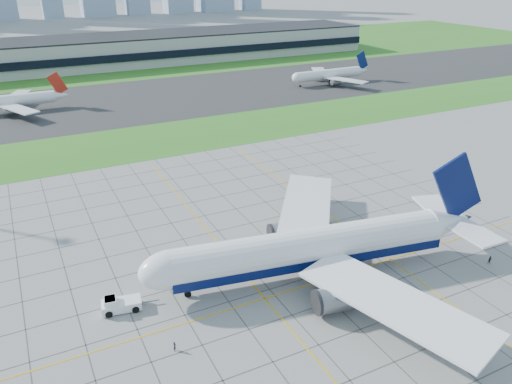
{
  "coord_description": "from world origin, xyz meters",
  "views": [
    {
      "loc": [
        -43.32,
        -64.94,
        53.44
      ],
      "look_at": [
        1.76,
        24.84,
        7.0
      ],
      "focal_mm": 35.0,
      "sensor_mm": 36.0,
      "label": 1
    }
  ],
  "objects_px": {
    "airliner": "(312,248)",
    "crew_near": "(175,346)",
    "distant_jet_1": "(12,101)",
    "pushback_tug": "(119,304)",
    "crew_far": "(490,260)",
    "distant_jet_2": "(329,74)"
  },
  "relations": [
    {
      "from": "distant_jet_1",
      "to": "distant_jet_2",
      "type": "bearing_deg",
      "value": -5.6
    },
    {
      "from": "pushback_tug",
      "to": "distant_jet_2",
      "type": "height_order",
      "value": "distant_jet_2"
    },
    {
      "from": "crew_far",
      "to": "distant_jet_1",
      "type": "xyz_separation_m",
      "value": [
        -77.11,
        159.73,
        3.69
      ]
    },
    {
      "from": "pushback_tug",
      "to": "distant_jet_1",
      "type": "distance_m",
      "value": 142.11
    },
    {
      "from": "pushback_tug",
      "to": "distant_jet_1",
      "type": "xyz_separation_m",
      "value": [
        -9.43,
        141.76,
        3.31
      ]
    },
    {
      "from": "pushback_tug",
      "to": "crew_near",
      "type": "bearing_deg",
      "value": -59.29
    },
    {
      "from": "airliner",
      "to": "crew_near",
      "type": "relative_size",
      "value": 41.89
    },
    {
      "from": "pushback_tug",
      "to": "distant_jet_2",
      "type": "relative_size",
      "value": 0.23
    },
    {
      "from": "pushback_tug",
      "to": "crew_near",
      "type": "relative_size",
      "value": 6.0
    },
    {
      "from": "crew_far",
      "to": "distant_jet_1",
      "type": "distance_m",
      "value": 177.41
    },
    {
      "from": "distant_jet_1",
      "to": "pushback_tug",
      "type": "bearing_deg",
      "value": -86.19
    },
    {
      "from": "crew_near",
      "to": "crew_far",
      "type": "distance_m",
      "value": 62.62
    },
    {
      "from": "crew_near",
      "to": "crew_far",
      "type": "xyz_separation_m",
      "value": [
        62.46,
        -4.48,
        -0.0
      ]
    },
    {
      "from": "airliner",
      "to": "crew_near",
      "type": "distance_m",
      "value": 30.77
    },
    {
      "from": "crew_far",
      "to": "pushback_tug",
      "type": "bearing_deg",
      "value": -177.61
    },
    {
      "from": "crew_far",
      "to": "crew_near",
      "type": "bearing_deg",
      "value": -166.83
    },
    {
      "from": "pushback_tug",
      "to": "distant_jet_1",
      "type": "relative_size",
      "value": 0.23
    },
    {
      "from": "crew_near",
      "to": "distant_jet_1",
      "type": "distance_m",
      "value": 155.99
    },
    {
      "from": "crew_near",
      "to": "distant_jet_2",
      "type": "xyz_separation_m",
      "value": [
        124.24,
        141.65,
        3.68
      ]
    },
    {
      "from": "crew_near",
      "to": "pushback_tug",
      "type": "bearing_deg",
      "value": 53.93
    },
    {
      "from": "crew_far",
      "to": "distant_jet_2",
      "type": "height_order",
      "value": "distant_jet_2"
    },
    {
      "from": "airliner",
      "to": "crew_near",
      "type": "xyz_separation_m",
      "value": [
        -29.3,
        -7.95,
        -5.0
      ]
    }
  ]
}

